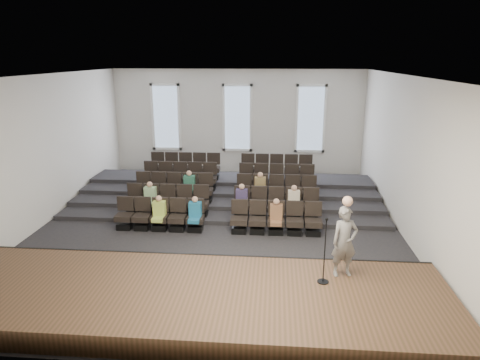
% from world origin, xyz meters
% --- Properties ---
extents(ground, '(14.00, 14.00, 0.00)m').
position_xyz_m(ground, '(0.00, 0.00, 0.00)').
color(ground, black).
rests_on(ground, ground).
extents(ceiling, '(12.00, 14.00, 0.02)m').
position_xyz_m(ceiling, '(0.00, 0.00, 5.01)').
color(ceiling, white).
rests_on(ceiling, ground).
extents(wall_back, '(12.00, 0.04, 5.00)m').
position_xyz_m(wall_back, '(0.00, 7.02, 2.50)').
color(wall_back, silver).
rests_on(wall_back, ground).
extents(wall_front, '(12.00, 0.04, 5.00)m').
position_xyz_m(wall_front, '(0.00, -7.02, 2.50)').
color(wall_front, silver).
rests_on(wall_front, ground).
extents(wall_left, '(0.04, 14.00, 5.00)m').
position_xyz_m(wall_left, '(-6.02, 0.00, 2.50)').
color(wall_left, silver).
rests_on(wall_left, ground).
extents(wall_right, '(0.04, 14.00, 5.00)m').
position_xyz_m(wall_right, '(6.02, 0.00, 2.50)').
color(wall_right, silver).
rests_on(wall_right, ground).
extents(stage, '(11.80, 3.60, 0.50)m').
position_xyz_m(stage, '(0.00, -5.10, 0.25)').
color(stage, '#4D3221').
rests_on(stage, ground).
extents(stage_lip, '(11.80, 0.06, 0.52)m').
position_xyz_m(stage_lip, '(0.00, -3.33, 0.25)').
color(stage_lip, black).
rests_on(stage_lip, ground).
extents(risers, '(11.80, 4.80, 0.60)m').
position_xyz_m(risers, '(0.00, 3.17, 0.20)').
color(risers, black).
rests_on(risers, ground).
extents(seating_rows, '(6.80, 4.70, 1.67)m').
position_xyz_m(seating_rows, '(-0.00, 1.54, 0.68)').
color(seating_rows, black).
rests_on(seating_rows, ground).
extents(windows, '(8.44, 0.10, 3.24)m').
position_xyz_m(windows, '(0.00, 6.95, 2.70)').
color(windows, white).
rests_on(windows, wall_back).
extents(audience, '(5.45, 2.64, 1.10)m').
position_xyz_m(audience, '(0.00, 0.32, 0.81)').
color(audience, '#AEC74F').
rests_on(audience, seating_rows).
extents(speaker, '(0.71, 0.56, 1.72)m').
position_xyz_m(speaker, '(3.53, -4.12, 1.36)').
color(speaker, slate).
rests_on(speaker, stage).
extents(mic_stand, '(0.27, 0.27, 1.61)m').
position_xyz_m(mic_stand, '(3.02, -4.52, 0.98)').
color(mic_stand, black).
rests_on(mic_stand, stage).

